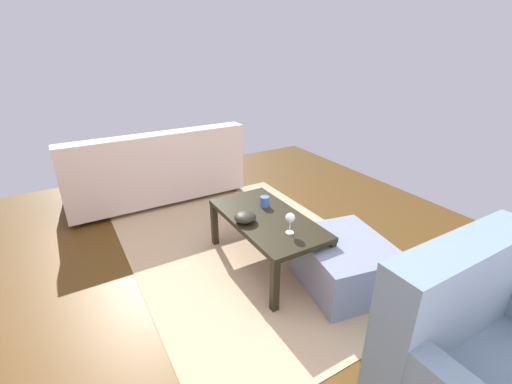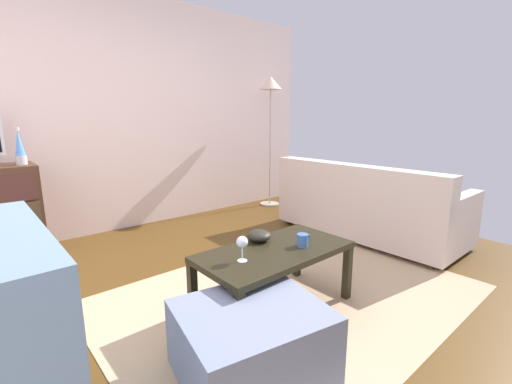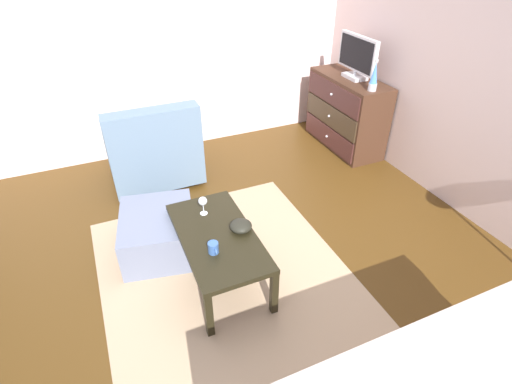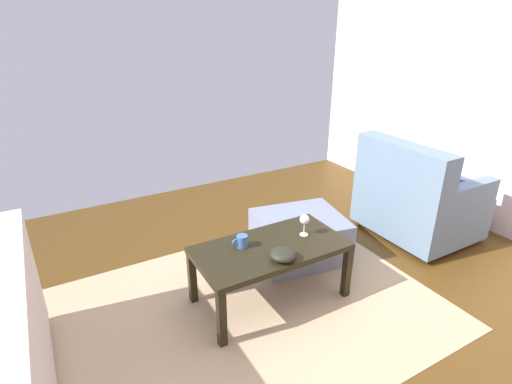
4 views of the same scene
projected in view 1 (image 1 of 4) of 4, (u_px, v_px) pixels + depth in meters
ground_plane at (240, 273)px, 2.80m from camera, size 5.32×4.99×0.05m
area_rug at (249, 251)px, 3.04m from camera, size 2.60×1.90×0.01m
coffee_table at (267, 223)px, 2.73m from camera, size 1.04×0.54×0.43m
wine_glass at (290, 218)px, 2.44m from camera, size 0.07×0.07×0.16m
mug at (264, 201)px, 2.87m from camera, size 0.11×0.08×0.08m
bowl_decorative at (245, 217)px, 2.63m from camera, size 0.17×0.17×0.08m
couch_large at (154, 171)px, 3.95m from camera, size 0.85×1.92×0.82m
armchair at (493, 375)px, 1.52m from camera, size 0.80×0.91×0.91m
ottoman at (344, 263)px, 2.58m from camera, size 0.80×0.72×0.36m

